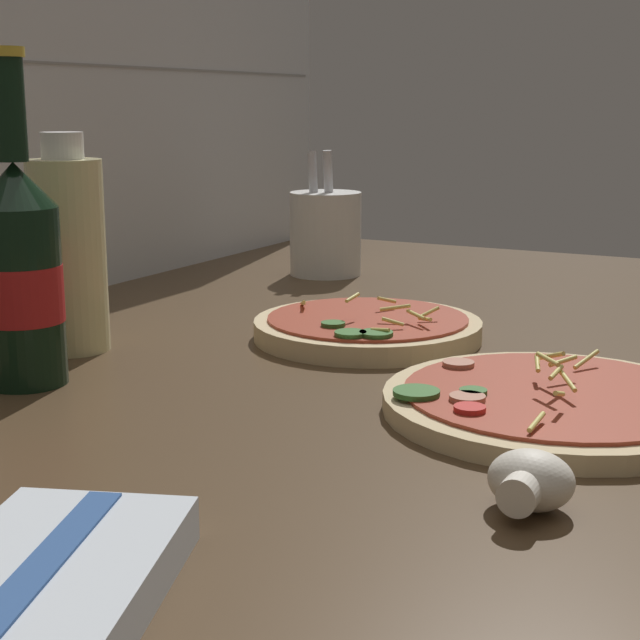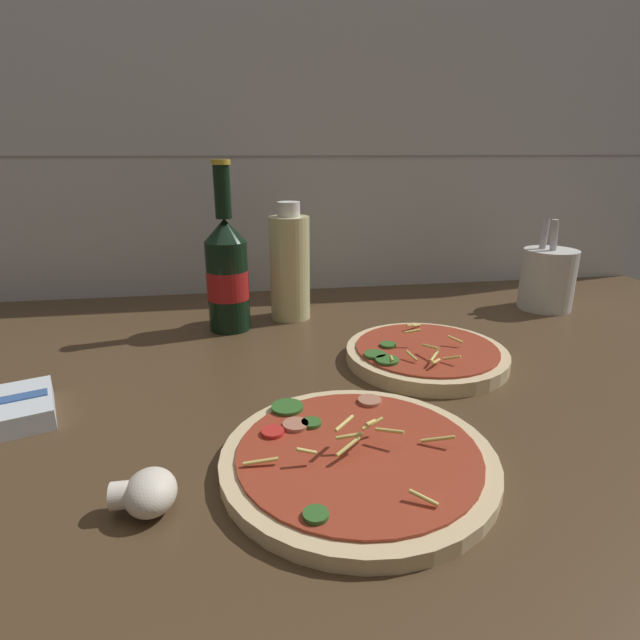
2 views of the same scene
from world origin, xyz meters
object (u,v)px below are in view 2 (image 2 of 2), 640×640
at_px(oil_bottle, 290,266).
at_px(mushroom_left, 147,493).
at_px(pizza_far, 426,354).
at_px(utensil_crock, 547,279).
at_px(beer_bottle, 227,273).
at_px(pizza_near, 357,458).

xyz_separation_m(oil_bottle, mushroom_left, (-0.17, -0.49, -0.08)).
xyz_separation_m(pizza_far, mushroom_left, (-0.34, -0.26, 0.01)).
height_order(pizza_far, utensil_crock, utensil_crock).
height_order(beer_bottle, mushroom_left, beer_bottle).
distance_m(mushroom_left, utensil_crock, 0.80).
height_order(pizza_far, beer_bottle, beer_bottle).
bearing_deg(pizza_far, mushroom_left, -142.64).
bearing_deg(pizza_near, oil_bottle, 91.93).
bearing_deg(pizza_near, utensil_crock, 42.92).
xyz_separation_m(pizza_far, oil_bottle, (-0.17, 0.23, 0.08)).
bearing_deg(pizza_far, oil_bottle, 126.12).
bearing_deg(beer_bottle, mushroom_left, -98.15).
bearing_deg(mushroom_left, beer_bottle, 81.85).
relative_size(pizza_near, utensil_crock, 1.55).
height_order(pizza_far, oil_bottle, oil_bottle).
bearing_deg(oil_bottle, pizza_near, -88.07).
bearing_deg(beer_bottle, pizza_near, -73.51).
xyz_separation_m(pizza_far, beer_bottle, (-0.28, 0.19, 0.09)).
height_order(beer_bottle, utensil_crock, beer_bottle).
distance_m(pizza_near, beer_bottle, 0.44).
xyz_separation_m(pizza_near, beer_bottle, (-0.12, 0.41, 0.09)).
bearing_deg(mushroom_left, pizza_near, 10.00).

